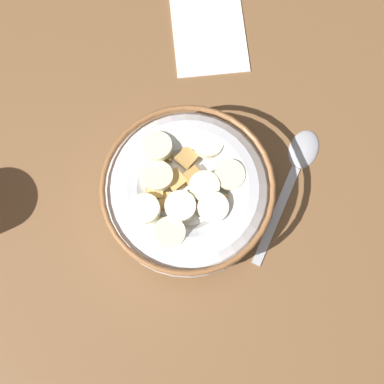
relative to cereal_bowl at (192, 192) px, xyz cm
name	(u,v)px	position (x,y,z in cm)	size (l,w,h in cm)	color
ground_plane	(192,201)	(0.00, 0.00, -4.03)	(106.13, 106.13, 2.00)	brown
cereal_bowl	(192,192)	(0.00, 0.00, 0.00)	(17.92, 17.92, 6.02)	silver
spoon	(301,164)	(3.43, -12.42, -2.68)	(15.98, 9.33, 0.80)	#A5A5AD
folded_napkin	(211,20)	(22.13, -3.08, -2.88)	(14.46, 8.68, 0.30)	white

